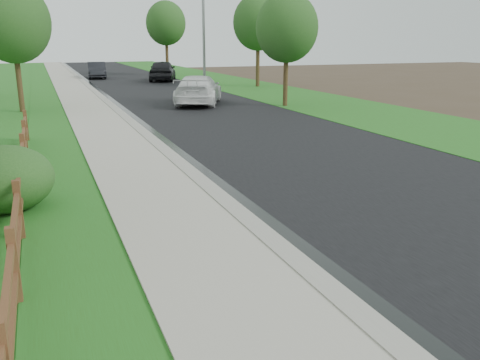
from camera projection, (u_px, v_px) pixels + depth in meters
name	position (u px, v px, depth m)	size (l,w,h in m)	color
road	(147.00, 86.00, 38.53)	(8.00, 90.00, 0.02)	black
curb	(89.00, 87.00, 37.03)	(0.40, 90.00, 0.12)	gray
wet_gutter	(94.00, 88.00, 37.17)	(0.50, 90.00, 0.00)	black
sidewalk	(71.00, 88.00, 36.58)	(2.20, 90.00, 0.10)	#A09B8B
grass_strip	(43.00, 89.00, 35.91)	(1.60, 90.00, 0.06)	#245317
verge_far	(232.00, 83.00, 40.96)	(6.00, 90.00, 0.04)	#245317
ranch_fence	(20.00, 189.00, 9.82)	(0.12, 16.92, 1.10)	#542C1C
white_suv	(198.00, 90.00, 27.44)	(2.17, 5.34, 1.55)	white
dark_car_mid	(162.00, 70.00, 43.07)	(2.04, 5.08, 1.73)	black
dark_car_far	(97.00, 70.00, 45.92)	(1.53, 4.38, 1.44)	black
streetlight	(201.00, 8.00, 36.96)	(2.31, 0.42, 9.98)	gray
shrub_b	(4.00, 179.00, 10.28)	(1.95, 1.95, 1.36)	#1C4719
tree_near_left	(12.00, 22.00, 23.49)	(3.43, 3.43, 6.08)	#392717
tree_near_right	(287.00, 28.00, 25.82)	(3.20, 3.20, 5.76)	#392717
tree_mid_right	(258.00, 23.00, 36.76)	(3.65, 3.65, 6.63)	#392717
tree_far_right	(166.00, 23.00, 49.01)	(3.82, 3.82, 7.05)	#392717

